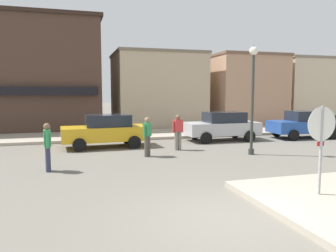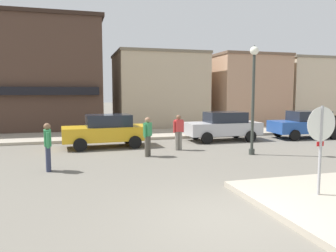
{
  "view_description": "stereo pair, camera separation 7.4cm",
  "coord_description": "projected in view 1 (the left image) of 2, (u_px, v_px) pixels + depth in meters",
  "views": [
    {
      "loc": [
        -3.11,
        -5.9,
        2.61
      ],
      "look_at": [
        -0.11,
        4.5,
        1.5
      ],
      "focal_mm": 35.0,
      "sensor_mm": 36.0,
      "label": 1
    },
    {
      "loc": [
        -3.04,
        -5.92,
        2.61
      ],
      "look_at": [
        -0.11,
        4.5,
        1.5
      ],
      "focal_mm": 35.0,
      "sensor_mm": 36.0,
      "label": 2
    }
  ],
  "objects": [
    {
      "name": "parked_car_nearest",
      "position": [
        106.0,
        130.0,
        15.6
      ],
      "size": [
        4.08,
        2.03,
        1.56
      ],
      "color": "gold",
      "rests_on": "ground"
    },
    {
      "name": "pedestrian_crossing_near",
      "position": [
        178.0,
        131.0,
        14.81
      ],
      "size": [
        0.56,
        0.29,
        1.61
      ],
      "color": "gray",
      "rests_on": "ground"
    },
    {
      "name": "kerb_far",
      "position": [
        128.0,
        135.0,
        19.65
      ],
      "size": [
        80.0,
        4.0,
        0.15
      ],
      "primitive_type": "cube",
      "color": "#A89E8C",
      "rests_on": "ground"
    },
    {
      "name": "pedestrian_crossing_far",
      "position": [
        48.0,
        146.0,
        10.78
      ],
      "size": [
        0.26,
        0.56,
        1.61
      ],
      "color": "#2D334C",
      "rests_on": "ground"
    },
    {
      "name": "building_storefront_left_near",
      "position": [
        157.0,
        90.0,
        25.28
      ],
      "size": [
        6.57,
        5.83,
        5.57
      ],
      "color": "tan",
      "rests_on": "ground"
    },
    {
      "name": "building_storefront_right_near",
      "position": [
        316.0,
        91.0,
        29.3
      ],
      "size": [
        9.12,
        5.95,
        5.5
      ],
      "color": "beige",
      "rests_on": "ground"
    },
    {
      "name": "lamp_post",
      "position": [
        253.0,
        84.0,
        13.54
      ],
      "size": [
        0.36,
        0.36,
        4.54
      ],
      "color": "#333833",
      "rests_on": "ground"
    },
    {
      "name": "stop_sign",
      "position": [
        321.0,
        138.0,
        7.81
      ],
      "size": [
        0.82,
        0.07,
        2.3
      ],
      "color": "#9E9EA3",
      "rests_on": "ground"
    },
    {
      "name": "parked_car_second",
      "position": [
        222.0,
        126.0,
        17.77
      ],
      "size": [
        4.01,
        1.9,
        1.56
      ],
      "color": "#B7B7BC",
      "rests_on": "ground"
    },
    {
      "name": "building_corner_shop",
      "position": [
        17.0,
        76.0,
        23.33
      ],
      "size": [
        11.5,
        8.99,
        7.59
      ],
      "color": "#473328",
      "rests_on": "ground"
    },
    {
      "name": "ground_plane",
      "position": [
        233.0,
        219.0,
        6.76
      ],
      "size": [
        160.0,
        160.0,
        0.0
      ],
      "primitive_type": "plane",
      "color": "#6B665B"
    },
    {
      "name": "building_storefront_left_mid",
      "position": [
        236.0,
        90.0,
        27.58
      ],
      "size": [
        5.61,
        7.61,
        5.55
      ],
      "color": "tan",
      "rests_on": "ground"
    },
    {
      "name": "parked_car_third",
      "position": [
        305.0,
        124.0,
        18.79
      ],
      "size": [
        4.1,
        2.07,
        1.56
      ],
      "color": "#234C9E",
      "rests_on": "ground"
    },
    {
      "name": "pedestrian_kerb_side",
      "position": [
        147.0,
        135.0,
        13.32
      ],
      "size": [
        0.42,
        0.48,
        1.61
      ],
      "color": "#4C473D",
      "rests_on": "ground"
    }
  ]
}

